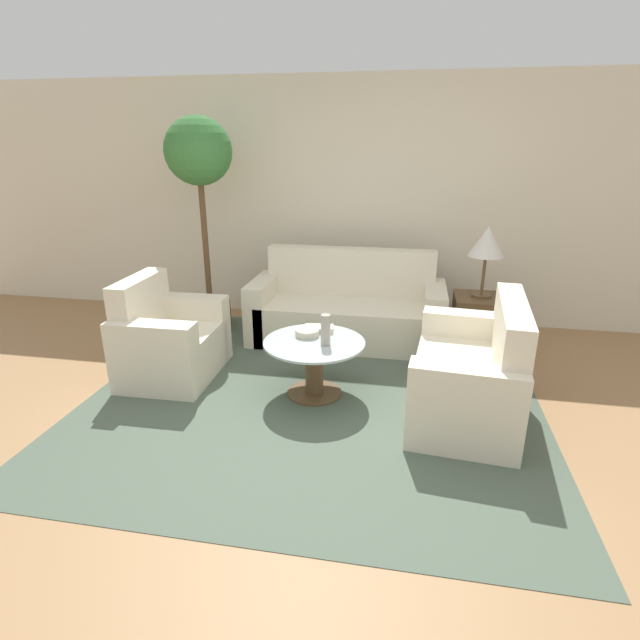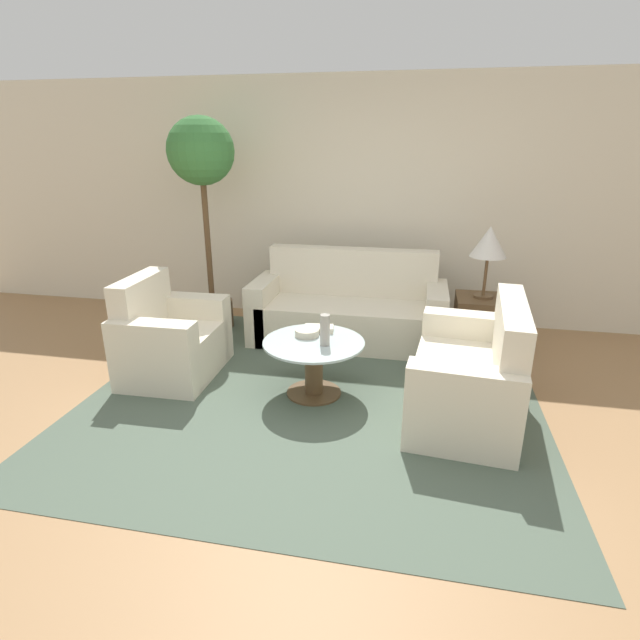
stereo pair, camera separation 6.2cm
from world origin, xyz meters
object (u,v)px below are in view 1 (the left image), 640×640
object	(u,v)px
armchair	(167,343)
coffee_table	(314,361)
sofa_main	(347,311)
bowl	(307,332)
table_lamp	(487,243)
vase	(326,330)
book_stack	(319,329)
loveseat	(475,378)
potted_plant	(201,181)

from	to	relation	value
armchair	coffee_table	world-z (taller)	armchair
sofa_main	bowl	size ratio (longest dim) A/B	9.92
table_lamp	vase	size ratio (longest dim) A/B	2.72
coffee_table	table_lamp	size ratio (longest dim) A/B	1.20
vase	book_stack	size ratio (longest dim) A/B	0.99
armchair	loveseat	bearing A→B (deg)	-95.66
loveseat	table_lamp	distance (m)	1.46
coffee_table	bowl	world-z (taller)	bowl
loveseat	vase	bearing A→B (deg)	-85.90
coffee_table	armchair	bearing A→B (deg)	174.30
coffee_table	vase	world-z (taller)	vase
sofa_main	coffee_table	world-z (taller)	sofa_main
potted_plant	book_stack	size ratio (longest dim) A/B	8.75
table_lamp	book_stack	distance (m)	1.77
potted_plant	bowl	xyz separation A→B (m)	(1.33, -1.19, -1.08)
sofa_main	coffee_table	bearing A→B (deg)	-94.38
coffee_table	table_lamp	xyz separation A→B (m)	(1.38, 1.16, 0.77)
armchair	book_stack	bearing A→B (deg)	-87.00
potted_plant	book_stack	distance (m)	2.08
loveseat	book_stack	world-z (taller)	loveseat
loveseat	potted_plant	xyz separation A→B (m)	(-2.64, 1.38, 1.27)
vase	book_stack	bearing A→B (deg)	111.36
loveseat	coffee_table	distance (m)	1.23
bowl	vase	bearing A→B (deg)	-41.50
bowl	loveseat	bearing A→B (deg)	-8.09
vase	book_stack	world-z (taller)	vase
armchair	loveseat	world-z (taller)	loveseat
armchair	table_lamp	distance (m)	2.99
vase	bowl	distance (m)	0.26
vase	bowl	size ratio (longest dim) A/B	1.26
coffee_table	bowl	distance (m)	0.23
sofa_main	vase	size ratio (longest dim) A/B	7.86
book_stack	loveseat	bearing A→B (deg)	-20.62
table_lamp	vase	xyz separation A→B (m)	(-1.28, -1.21, -0.48)
armchair	vase	size ratio (longest dim) A/B	3.82
potted_plant	coffee_table	bearing A→B (deg)	-42.70
sofa_main	vase	world-z (taller)	sofa_main
loveseat	vase	xyz separation A→B (m)	(-1.12, 0.02, 0.29)
sofa_main	bowl	xyz separation A→B (m)	(-0.17, -1.15, 0.19)
table_lamp	coffee_table	bearing A→B (deg)	-140.07
armchair	potted_plant	bearing A→B (deg)	3.22
vase	book_stack	distance (m)	0.31
loveseat	potted_plant	distance (m)	3.23
table_lamp	bowl	distance (m)	1.89
loveseat	armchair	bearing A→B (deg)	-89.35
loveseat	bowl	bearing A→B (deg)	-92.77
loveseat	vase	distance (m)	1.16
loveseat	bowl	distance (m)	1.33
bowl	book_stack	size ratio (longest dim) A/B	0.78
sofa_main	armchair	bearing A→B (deg)	-141.66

